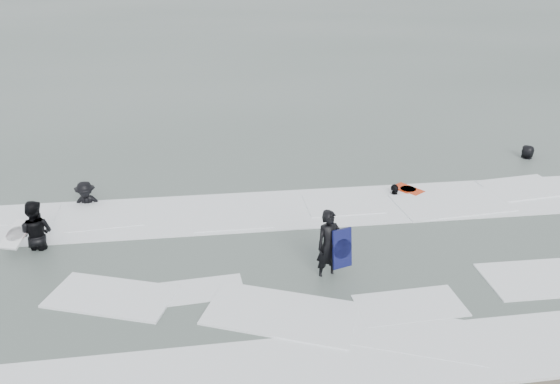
{
  "coord_description": "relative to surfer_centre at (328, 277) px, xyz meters",
  "views": [
    {
      "loc": [
        -1.71,
        -8.34,
        7.24
      ],
      "look_at": [
        0.0,
        5.0,
        1.1
      ],
      "focal_mm": 35.0,
      "sensor_mm": 36.0,
      "label": 1
    }
  ],
  "objects": [
    {
      "name": "ground",
      "position": [
        -0.81,
        -2.4,
        0.0
      ],
      "size": [
        320.0,
        320.0,
        0.0
      ],
      "primitive_type": "plane",
      "color": "brown",
      "rests_on": "ground"
    },
    {
      "name": "surfer_centre",
      "position": [
        0.0,
        0.0,
        0.0
      ],
      "size": [
        0.75,
        0.61,
        1.78
      ],
      "primitive_type": "imported",
      "rotation": [
        0.0,
        0.0,
        0.33
      ],
      "color": "black",
      "rests_on": "ground"
    },
    {
      "name": "surfer_wading",
      "position": [
        -7.19,
        2.3,
        0.0
      ],
      "size": [
        1.02,
        0.84,
        1.9
      ],
      "primitive_type": "imported",
      "rotation": [
        0.0,
        0.0,
        3.0
      ],
      "color": "black",
      "rests_on": "ground"
    },
    {
      "name": "surfer_breaker",
      "position": [
        -6.43,
        4.74,
        0.0
      ],
      "size": [
        1.06,
        0.62,
        1.64
      ],
      "primitive_type": "imported",
      "rotation": [
        0.0,
        0.0,
        0.01
      ],
      "color": "black",
      "rests_on": "ground"
    },
    {
      "name": "surfer_right_near",
      "position": [
        3.03,
        4.24,
        0.0
      ],
      "size": [
        0.98,
        0.69,
        1.54
      ],
      "primitive_type": "imported",
      "rotation": [
        0.0,
        0.0,
        -2.75
      ],
      "color": "black",
      "rests_on": "ground"
    },
    {
      "name": "surfer_right_far",
      "position": [
        8.87,
        6.74,
        0.0
      ],
      "size": [
        0.93,
        0.98,
        1.68
      ],
      "primitive_type": "imported",
      "rotation": [
        0.0,
        0.0,
        -2.24
      ],
      "color": "black",
      "rests_on": "ground"
    },
    {
      "name": "surf_foam",
      "position": [
        -0.81,
        1.3,
        0.04
      ],
      "size": [
        30.03,
        9.06,
        0.09
      ],
      "color": "white",
      "rests_on": "ground"
    },
    {
      "name": "bodyboards",
      "position": [
        -1.28,
        2.15,
        0.5
      ],
      "size": [
        11.97,
        5.26,
        1.25
      ],
      "color": "#0D1040",
      "rests_on": "ground"
    }
  ]
}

